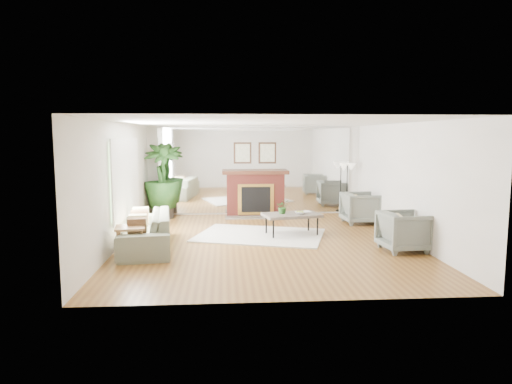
{
  "coord_description": "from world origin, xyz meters",
  "views": [
    {
      "loc": [
        -0.88,
        -9.38,
        2.22
      ],
      "look_at": [
        -0.17,
        0.6,
        0.99
      ],
      "focal_mm": 32.0,
      "sensor_mm": 36.0,
      "label": 1
    }
  ],
  "objects": [
    {
      "name": "wall_right",
      "position": [
        2.99,
        0.0,
        1.25
      ],
      "size": [
        0.02,
        7.0,
        2.5
      ],
      "primitive_type": "cube",
      "color": "white",
      "rests_on": "ground"
    },
    {
      "name": "potted_ficus",
      "position": [
        -2.54,
        3.0,
        1.09
      ],
      "size": [
        1.08,
        1.08,
        2.03
      ],
      "color": "black",
      "rests_on": "ground"
    },
    {
      "name": "mirror_panel",
      "position": [
        0.0,
        3.47,
        1.25
      ],
      "size": [
        5.4,
        0.04,
        2.4
      ],
      "primitive_type": "cube",
      "color": "silver",
      "rests_on": "wall_back"
    },
    {
      "name": "wall_back",
      "position": [
        0.0,
        3.49,
        1.25
      ],
      "size": [
        6.0,
        0.02,
        2.5
      ],
      "primitive_type": "cube",
      "color": "white",
      "rests_on": "ground"
    },
    {
      "name": "fruit_bowl",
      "position": [
        0.81,
        0.54,
        0.52
      ],
      "size": [
        0.28,
        0.28,
        0.06
      ],
      "primitive_type": "imported",
      "rotation": [
        0.0,
        0.0,
        -0.21
      ],
      "color": "#97643C",
      "rests_on": "coffee_table"
    },
    {
      "name": "window_panel",
      "position": [
        -2.96,
        0.4,
        1.35
      ],
      "size": [
        0.04,
        2.4,
        1.5
      ],
      "primitive_type": "cube",
      "color": "#B2E09E",
      "rests_on": "wall_left"
    },
    {
      "name": "fireplace",
      "position": [
        0.0,
        3.26,
        0.66
      ],
      "size": [
        1.85,
        0.83,
        2.05
      ],
      "color": "maroon",
      "rests_on": "ground"
    },
    {
      "name": "ground",
      "position": [
        0.0,
        0.0,
        0.0
      ],
      "size": [
        7.0,
        7.0,
        0.0
      ],
      "primitive_type": "plane",
      "color": "brown",
      "rests_on": "ground"
    },
    {
      "name": "coffee_table",
      "position": [
        0.63,
        0.6,
        0.45
      ],
      "size": [
        1.36,
        0.97,
        0.5
      ],
      "rotation": [
        0.0,
        0.0,
        0.21
      ],
      "color": "#695E53",
      "rests_on": "ground"
    },
    {
      "name": "armchair_back",
      "position": [
        2.6,
        1.91,
        0.4
      ],
      "size": [
        0.92,
        0.89,
        0.8
      ],
      "primitive_type": "imported",
      "rotation": [
        0.0,
        0.0,
        1.62
      ],
      "color": "slate",
      "rests_on": "ground"
    },
    {
      "name": "side_table",
      "position": [
        -2.58,
        -1.12,
        0.5
      ],
      "size": [
        0.59,
        0.59,
        0.6
      ],
      "rotation": [
        0.0,
        0.0,
        0.14
      ],
      "color": "#97643C",
      "rests_on": "ground"
    },
    {
      "name": "wall_left",
      "position": [
        -2.99,
        0.0,
        1.25
      ],
      "size": [
        0.02,
        7.0,
        2.5
      ],
      "primitive_type": "cube",
      "color": "white",
      "rests_on": "ground"
    },
    {
      "name": "floor_lamp",
      "position": [
        2.56,
        3.1,
        1.25
      ],
      "size": [
        0.48,
        0.27,
        1.47
      ],
      "color": "black",
      "rests_on": "ground"
    },
    {
      "name": "area_rug",
      "position": [
        -0.08,
        0.61,
        0.01
      ],
      "size": [
        3.18,
        2.67,
        0.03
      ],
      "primitive_type": "cube",
      "rotation": [
        0.0,
        0.0,
        -0.3
      ],
      "color": "beige",
      "rests_on": "ground"
    },
    {
      "name": "book",
      "position": [
        0.9,
        0.76,
        0.51
      ],
      "size": [
        0.23,
        0.29,
        0.02
      ],
      "primitive_type": "imported",
      "rotation": [
        0.0,
        0.0,
        0.14
      ],
      "color": "#97643C",
      "rests_on": "coffee_table"
    },
    {
      "name": "tabletop_plant",
      "position": [
        0.43,
        0.61,
        0.65
      ],
      "size": [
        0.29,
        0.26,
        0.32
      ],
      "primitive_type": "imported",
      "rotation": [
        0.0,
        0.0,
        -0.03
      ],
      "color": "#2D561F",
      "rests_on": "coffee_table"
    },
    {
      "name": "sofa",
      "position": [
        -2.45,
        -0.33,
        0.36
      ],
      "size": [
        1.24,
        2.53,
        0.71
      ],
      "primitive_type": "imported",
      "rotation": [
        0.0,
        0.0,
        -1.45
      ],
      "color": "#6B7059",
      "rests_on": "ground"
    },
    {
      "name": "armchair_front",
      "position": [
        2.6,
        -0.93,
        0.39
      ],
      "size": [
        0.93,
        0.91,
        0.78
      ],
      "primitive_type": "imported",
      "rotation": [
        0.0,
        0.0,
        1.67
      ],
      "color": "slate",
      "rests_on": "ground"
    }
  ]
}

